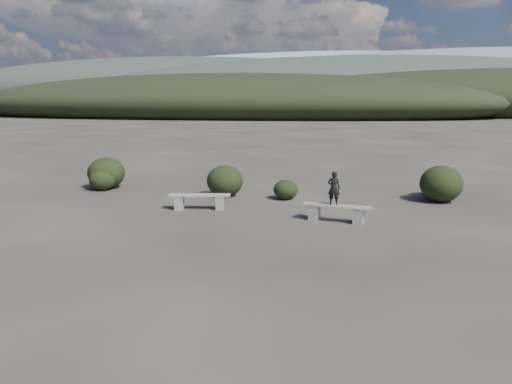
# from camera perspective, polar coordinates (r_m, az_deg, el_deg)

# --- Properties ---
(ground) EXTENTS (1200.00, 1200.00, 0.00)m
(ground) POSITION_cam_1_polar(r_m,az_deg,el_deg) (10.24, -7.00, -9.48)
(ground) COLOR #2B2722
(ground) RESTS_ON ground
(bench_left) EXTENTS (2.02, 0.80, 0.49)m
(bench_left) POSITION_cam_1_polar(r_m,az_deg,el_deg) (16.14, -6.46, -0.94)
(bench_left) COLOR gray
(bench_left) RESTS_ON ground
(bench_right) EXTENTS (2.01, 0.77, 0.49)m
(bench_right) POSITION_cam_1_polar(r_m,az_deg,el_deg) (14.62, 9.16, -2.22)
(bench_right) COLOR gray
(bench_right) RESTS_ON ground
(seated_person) EXTENTS (0.39, 0.28, 0.99)m
(seated_person) POSITION_cam_1_polar(r_m,az_deg,el_deg) (14.51, 8.89, 0.45)
(seated_person) COLOR black
(seated_person) RESTS_ON bench_right
(shrub_a) EXTENTS (1.01, 1.01, 0.83)m
(shrub_a) POSITION_cam_1_polar(r_m,az_deg,el_deg) (20.35, -17.16, 1.35)
(shrub_a) COLOR black
(shrub_a) RESTS_ON ground
(shrub_b) EXTENTS (1.33, 1.33, 1.14)m
(shrub_b) POSITION_cam_1_polar(r_m,az_deg,el_deg) (18.21, -3.57, 1.28)
(shrub_b) COLOR black
(shrub_b) RESTS_ON ground
(shrub_c) EXTENTS (0.88, 0.88, 0.70)m
(shrub_c) POSITION_cam_1_polar(r_m,az_deg,el_deg) (17.69, 3.42, 0.28)
(shrub_c) COLOR black
(shrub_c) RESTS_ON ground
(shrub_d) EXTENTS (1.45, 1.45, 1.27)m
(shrub_d) POSITION_cam_1_polar(r_m,az_deg,el_deg) (18.32, 20.42, 0.89)
(shrub_d) COLOR black
(shrub_d) RESTS_ON ground
(shrub_e) EXTENTS (1.25, 1.25, 1.04)m
(shrub_e) POSITION_cam_1_polar(r_m,az_deg,el_deg) (19.13, 20.55, 0.92)
(shrub_e) COLOR black
(shrub_e) RESTS_ON ground
(shrub_f) EXTENTS (1.46, 1.46, 1.24)m
(shrub_f) POSITION_cam_1_polar(r_m,az_deg,el_deg) (20.74, -16.74, 2.11)
(shrub_f) COLOR black
(shrub_f) RESTS_ON ground
(mountain_ridges) EXTENTS (500.00, 400.00, 56.00)m
(mountain_ridges) POSITION_cam_1_polar(r_m,az_deg,el_deg) (348.41, 10.09, 11.57)
(mountain_ridges) COLOR black
(mountain_ridges) RESTS_ON ground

